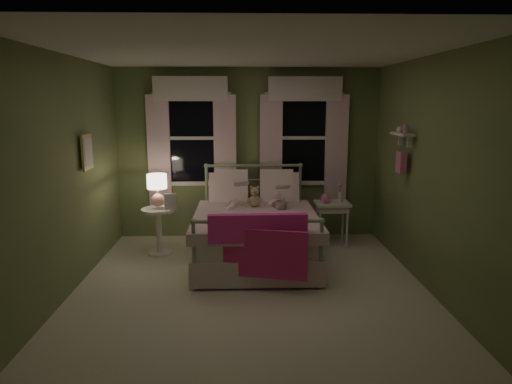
{
  "coord_description": "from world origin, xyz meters",
  "views": [
    {
      "loc": [
        -0.09,
        -4.9,
        2.09
      ],
      "look_at": [
        0.08,
        0.6,
        1.0
      ],
      "focal_mm": 32.0,
      "sensor_mm": 36.0,
      "label": 1
    }
  ],
  "objects_px": {
    "child_right": "(274,185)",
    "teddy_bear": "(255,198)",
    "bed": "(255,232)",
    "nightstand_right": "(332,209)",
    "table_lamp": "(157,187)",
    "nightstand_left": "(159,225)",
    "child_left": "(234,185)"
  },
  "relations": [
    {
      "from": "table_lamp",
      "to": "bed",
      "type": "bearing_deg",
      "value": -12.22
    },
    {
      "from": "bed",
      "to": "table_lamp",
      "type": "distance_m",
      "value": 1.48
    },
    {
      "from": "table_lamp",
      "to": "nightstand_right",
      "type": "height_order",
      "value": "table_lamp"
    },
    {
      "from": "child_left",
      "to": "teddy_bear",
      "type": "distance_m",
      "value": 0.35
    },
    {
      "from": "bed",
      "to": "teddy_bear",
      "type": "relative_size",
      "value": 6.83
    },
    {
      "from": "bed",
      "to": "child_right",
      "type": "height_order",
      "value": "child_right"
    },
    {
      "from": "teddy_bear",
      "to": "nightstand_right",
      "type": "height_order",
      "value": "teddy_bear"
    },
    {
      "from": "child_right",
      "to": "nightstand_left",
      "type": "relative_size",
      "value": 1.16
    },
    {
      "from": "table_lamp",
      "to": "nightstand_right",
      "type": "bearing_deg",
      "value": 7.32
    },
    {
      "from": "nightstand_left",
      "to": "nightstand_right",
      "type": "xyz_separation_m",
      "value": [
        2.47,
        0.32,
        0.13
      ]
    },
    {
      "from": "child_right",
      "to": "table_lamp",
      "type": "bearing_deg",
      "value": -5.45
    },
    {
      "from": "child_left",
      "to": "table_lamp",
      "type": "distance_m",
      "value": 1.06
    },
    {
      "from": "bed",
      "to": "nightstand_left",
      "type": "bearing_deg",
      "value": 167.78
    },
    {
      "from": "child_left",
      "to": "nightstand_right",
      "type": "height_order",
      "value": "child_left"
    },
    {
      "from": "child_right",
      "to": "nightstand_right",
      "type": "xyz_separation_m",
      "value": [
        0.86,
        0.18,
        -0.4
      ]
    },
    {
      "from": "teddy_bear",
      "to": "table_lamp",
      "type": "xyz_separation_m",
      "value": [
        -1.33,
        0.03,
        0.16
      ]
    },
    {
      "from": "teddy_bear",
      "to": "table_lamp",
      "type": "bearing_deg",
      "value": 178.92
    },
    {
      "from": "teddy_bear",
      "to": "nightstand_left",
      "type": "relative_size",
      "value": 0.46
    },
    {
      "from": "bed",
      "to": "child_right",
      "type": "xyz_separation_m",
      "value": [
        0.28,
        0.42,
        0.56
      ]
    },
    {
      "from": "bed",
      "to": "table_lamp",
      "type": "xyz_separation_m",
      "value": [
        -1.33,
        0.29,
        0.57
      ]
    },
    {
      "from": "child_right",
      "to": "teddy_bear",
      "type": "height_order",
      "value": "child_right"
    },
    {
      "from": "nightstand_left",
      "to": "nightstand_right",
      "type": "height_order",
      "value": "same"
    },
    {
      "from": "bed",
      "to": "child_right",
      "type": "relative_size",
      "value": 2.69
    },
    {
      "from": "table_lamp",
      "to": "nightstand_right",
      "type": "xyz_separation_m",
      "value": [
        2.47,
        0.32,
        -0.4
      ]
    },
    {
      "from": "nightstand_left",
      "to": "child_left",
      "type": "bearing_deg",
      "value": 7.23
    },
    {
      "from": "bed",
      "to": "child_left",
      "type": "relative_size",
      "value": 2.74
    },
    {
      "from": "teddy_bear",
      "to": "nightstand_left",
      "type": "distance_m",
      "value": 1.38
    },
    {
      "from": "bed",
      "to": "nightstand_left",
      "type": "relative_size",
      "value": 3.13
    },
    {
      "from": "child_right",
      "to": "nightstand_right",
      "type": "distance_m",
      "value": 0.97
    },
    {
      "from": "bed",
      "to": "child_right",
      "type": "bearing_deg",
      "value": 56.4
    },
    {
      "from": "child_right",
      "to": "teddy_bear",
      "type": "bearing_deg",
      "value": 19.32
    },
    {
      "from": "bed",
      "to": "table_lamp",
      "type": "relative_size",
      "value": 4.55
    }
  ]
}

